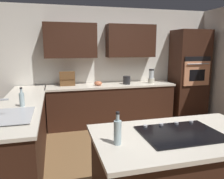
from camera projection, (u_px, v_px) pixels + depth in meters
The scene contains 17 objects.
ground_plane at pixel (144, 158), 3.50m from camera, with size 14.00×14.00×0.00m, color brown.
wall_back at pixel (109, 59), 5.15m from camera, with size 6.00×0.44×2.60m.
lower_cabinets_back at pixel (111, 105), 5.03m from camera, with size 2.80×0.60×0.86m, color #381E14.
countertop_back at pixel (111, 85), 4.94m from camera, with size 2.84×0.64×0.04m, color silver.
lower_cabinets_side at pixel (24, 131), 3.49m from camera, with size 0.60×2.90×0.86m, color #381E14.
countertop_side at pixel (22, 103), 3.40m from camera, with size 0.64×2.94×0.04m, color silver.
island_base at pixel (178, 178), 2.23m from camera, with size 1.61×0.89×0.86m, color #381E14.
island_top at pixel (180, 136), 2.15m from camera, with size 1.69×0.97×0.04m, color silver.
wall_oven at pixel (189, 75), 5.39m from camera, with size 0.80×0.66×2.11m.
sink_unit at pixel (12, 116), 2.66m from camera, with size 0.46×0.70×0.23m.
cooktop at pixel (180, 133), 2.15m from camera, with size 0.76×0.56×0.03m.
blender at pixel (151, 77), 5.11m from camera, with size 0.15×0.15×0.32m.
mixing_bowl at pixel (98, 83), 4.82m from camera, with size 0.17×0.17×0.10m, color #CC724C.
spice_rack at pixel (67, 79), 4.75m from camera, with size 0.32×0.11×0.31m.
kettle at pixel (127, 80), 4.97m from camera, with size 0.16×0.16×0.18m, color #262628.
dish_soap_bottle at pixel (22, 99), 3.11m from camera, with size 0.07×0.07×0.27m.
oil_bottle at pixel (118, 131), 1.90m from camera, with size 0.07×0.07×0.29m.
Camera 1 is at (1.31, 3.00, 1.73)m, focal length 35.58 mm.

